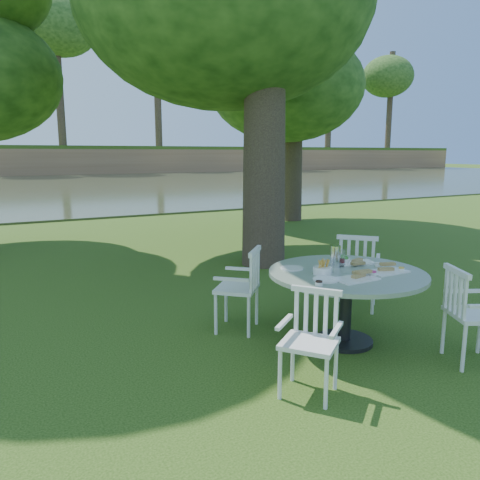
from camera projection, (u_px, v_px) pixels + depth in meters
ground at (248, 313)px, 5.53m from camera, size 140.00×140.00×0.00m
table at (347, 284)px, 4.57m from camera, size 1.52×1.52×0.73m
chair_ne at (357, 266)px, 5.55m from camera, size 0.64×0.64×0.93m
chair_nw at (245, 283)px, 4.92m from camera, size 0.61×0.61×0.89m
chair_sw at (312, 333)px, 3.67m from camera, size 0.56×0.56×0.81m
chair_se at (465, 308)px, 4.15m from camera, size 0.56×0.58×0.87m
tableware at (342, 266)px, 4.59m from camera, size 1.10×0.85×0.22m
river at (43, 188)px, 25.46m from camera, size 100.00×28.00×0.12m
far_bank at (17, 89)px, 39.97m from camera, size 100.00×18.00×15.20m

